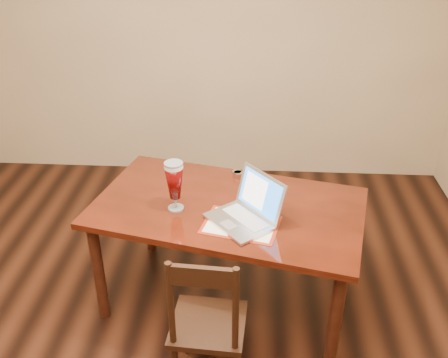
{
  "coord_description": "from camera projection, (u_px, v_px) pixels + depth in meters",
  "views": [
    {
      "loc": [
        0.47,
        -1.87,
        2.36
      ],
      "look_at": [
        0.31,
        0.66,
        0.93
      ],
      "focal_mm": 40.0,
      "sensor_mm": 36.0,
      "label": 1
    }
  ],
  "objects": [
    {
      "name": "room_shell",
      "position": [
        133.0,
        74.0,
        1.95
      ],
      "size": [
        4.51,
        5.01,
        2.71
      ],
      "color": "tan",
      "rests_on": "ground"
    },
    {
      "name": "dining_chair",
      "position": [
        207.0,
        325.0,
        2.59
      ],
      "size": [
        0.41,
        0.39,
        0.91
      ],
      "rotation": [
        0.0,
        0.0,
        -0.06
      ],
      "color": "black",
      "rests_on": "ground"
    },
    {
      "name": "dining_table",
      "position": [
        227.0,
        216.0,
        3.03
      ],
      "size": [
        1.76,
        1.24,
        1.06
      ],
      "rotation": [
        0.0,
        0.0,
        -0.23
      ],
      "color": "#52160A",
      "rests_on": "ground"
    }
  ]
}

